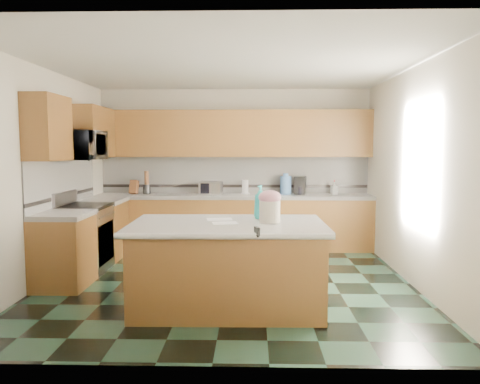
{
  "coord_description": "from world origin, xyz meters",
  "views": [
    {
      "loc": [
        0.31,
        -5.8,
        1.71
      ],
      "look_at": [
        0.15,
        0.35,
        1.12
      ],
      "focal_mm": 35.0,
      "sensor_mm": 36.0,
      "label": 1
    }
  ],
  "objects_px": {
    "knife_block": "(134,187)",
    "coffee_maker": "(300,185)",
    "toaster_oven": "(211,188)",
    "island_base": "(228,268)",
    "soap_bottle_island": "(260,202)",
    "island_top": "(228,225)",
    "treat_jar": "(270,211)"
  },
  "relations": [
    {
      "from": "coffee_maker",
      "to": "knife_block",
      "type": "bearing_deg",
      "value": -165.41
    },
    {
      "from": "coffee_maker",
      "to": "island_base",
      "type": "bearing_deg",
      "value": -95.48
    },
    {
      "from": "island_base",
      "to": "coffee_maker",
      "type": "bearing_deg",
      "value": 69.7
    },
    {
      "from": "knife_block",
      "to": "toaster_oven",
      "type": "distance_m",
      "value": 1.31
    },
    {
      "from": "island_base",
      "to": "soap_bottle_island",
      "type": "distance_m",
      "value": 0.81
    },
    {
      "from": "island_top",
      "to": "toaster_oven",
      "type": "xyz_separation_m",
      "value": [
        -0.44,
        2.99,
        0.14
      ]
    },
    {
      "from": "treat_jar",
      "to": "soap_bottle_island",
      "type": "distance_m",
      "value": 0.28
    },
    {
      "from": "treat_jar",
      "to": "coffee_maker",
      "type": "relative_size",
      "value": 0.76
    },
    {
      "from": "island_top",
      "to": "treat_jar",
      "type": "distance_m",
      "value": 0.47
    },
    {
      "from": "island_top",
      "to": "soap_bottle_island",
      "type": "relative_size",
      "value": 5.49
    },
    {
      "from": "island_base",
      "to": "toaster_oven",
      "type": "bearing_deg",
      "value": 97.59
    },
    {
      "from": "island_base",
      "to": "coffee_maker",
      "type": "distance_m",
      "value": 3.27
    },
    {
      "from": "treat_jar",
      "to": "toaster_oven",
      "type": "bearing_deg",
      "value": 122.76
    },
    {
      "from": "island_base",
      "to": "treat_jar",
      "type": "bearing_deg",
      "value": 3.29
    },
    {
      "from": "island_base",
      "to": "knife_block",
      "type": "relative_size",
      "value": 8.38
    },
    {
      "from": "island_base",
      "to": "soap_bottle_island",
      "type": "bearing_deg",
      "value": 38.36
    },
    {
      "from": "toaster_oven",
      "to": "island_base",
      "type": "bearing_deg",
      "value": -74.25
    },
    {
      "from": "soap_bottle_island",
      "to": "knife_block",
      "type": "xyz_separation_m",
      "value": [
        -2.1,
        2.71,
        -0.07
      ]
    },
    {
      "from": "soap_bottle_island",
      "to": "coffee_maker",
      "type": "height_order",
      "value": "soap_bottle_island"
    },
    {
      "from": "knife_block",
      "to": "coffee_maker",
      "type": "distance_m",
      "value": 2.82
    },
    {
      "from": "island_top",
      "to": "coffee_maker",
      "type": "relative_size",
      "value": 6.7
    },
    {
      "from": "island_top",
      "to": "soap_bottle_island",
      "type": "bearing_deg",
      "value": 38.36
    },
    {
      "from": "island_base",
      "to": "knife_block",
      "type": "bearing_deg",
      "value": 119.49
    },
    {
      "from": "coffee_maker",
      "to": "treat_jar",
      "type": "bearing_deg",
      "value": -87.83
    },
    {
      "from": "treat_jar",
      "to": "island_top",
      "type": "bearing_deg",
      "value": -159.77
    },
    {
      "from": "toaster_oven",
      "to": "treat_jar",
      "type": "bearing_deg",
      "value": -66.03
    },
    {
      "from": "coffee_maker",
      "to": "toaster_oven",
      "type": "bearing_deg",
      "value": -164.88
    },
    {
      "from": "island_base",
      "to": "knife_block",
      "type": "xyz_separation_m",
      "value": [
        -1.75,
        2.99,
        0.61
      ]
    },
    {
      "from": "island_base",
      "to": "toaster_oven",
      "type": "relative_size",
      "value": 5.32
    },
    {
      "from": "soap_bottle_island",
      "to": "island_top",
      "type": "bearing_deg",
      "value": -119.39
    },
    {
      "from": "soap_bottle_island",
      "to": "toaster_oven",
      "type": "distance_m",
      "value": 2.82
    },
    {
      "from": "knife_block",
      "to": "coffee_maker",
      "type": "xyz_separation_m",
      "value": [
        2.82,
        0.03,
        0.04
      ]
    }
  ]
}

